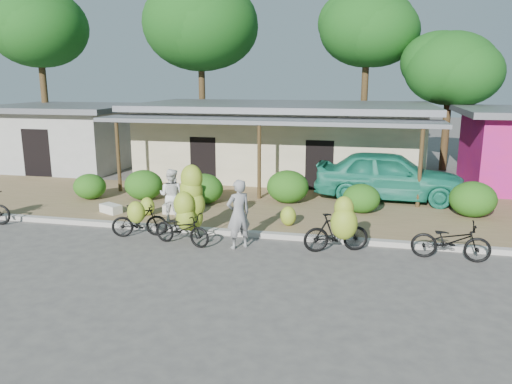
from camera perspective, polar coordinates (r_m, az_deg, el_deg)
ground at (r=12.83m, az=-5.56°, el=-7.56°), size 100.00×100.00×0.00m
sidewalk at (r=17.40m, az=-0.42°, el=-1.76°), size 60.00×6.00×0.12m
curb at (r=14.61m, az=-3.11°, el=-4.62°), size 60.00×0.25×0.15m
shop_main at (r=22.81m, az=2.99°, el=5.99°), size 13.00×8.50×3.35m
shop_grey at (r=27.01m, az=-20.79°, el=6.03°), size 7.00×6.00×3.15m
tree_back_left at (r=30.25m, az=-23.82°, el=16.97°), size 5.30×5.19×9.13m
tree_far_center at (r=29.26m, az=-6.67°, el=18.70°), size 6.38×6.35×9.89m
tree_center_right at (r=28.13m, az=12.23°, el=18.01°), size 5.16×5.04×9.02m
tree_near_right at (r=26.24m, az=20.94°, el=13.26°), size 4.52×4.35×6.68m
hedge_0 at (r=19.25m, az=-18.47°, el=0.60°), size 1.20×1.08×0.93m
hedge_1 at (r=18.59m, az=-12.71°, el=0.79°), size 1.40×1.26×1.09m
hedge_2 at (r=17.68m, az=-5.96°, el=0.37°), size 1.36×1.22×1.06m
hedge_3 at (r=17.73m, az=3.64°, el=0.62°), size 1.49×1.34×1.16m
hedge_4 at (r=16.77m, az=11.95°, el=-0.72°), size 1.23×1.11×0.96m
hedge_5 at (r=17.35m, az=23.55°, el=-0.77°), size 1.46×1.31×1.14m
bike_left at (r=14.59m, az=-13.24°, el=-3.06°), size 1.63×1.30×1.21m
bike_center at (r=13.90m, az=-7.89°, el=-2.26°), size 1.82×1.32×2.15m
bike_right at (r=13.02m, az=9.42°, el=-4.10°), size 1.80×1.42×1.64m
bike_far_right at (r=13.43m, az=21.36°, el=-5.21°), size 1.94×0.79×1.00m
loose_banana_a at (r=16.49m, az=-12.31°, el=-1.61°), size 0.48×0.41×0.60m
loose_banana_b at (r=16.02m, az=-8.06°, el=-1.66°), size 0.57×0.49×0.71m
loose_banana_c at (r=15.03m, az=3.70°, el=-2.76°), size 0.48×0.40×0.59m
sack_near at (r=16.61m, az=-9.07°, el=-1.90°), size 0.90×0.52×0.30m
sack_far at (r=17.15m, az=-16.25°, el=-1.83°), size 0.84×0.67×0.28m
vendor at (r=13.25m, az=-2.02°, el=-2.55°), size 0.81×0.79×1.88m
bystander at (r=15.57m, az=-9.63°, el=-0.36°), size 0.84×0.67×1.65m
teal_van at (r=18.73m, az=14.94°, el=1.85°), size 5.33×2.28×1.80m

